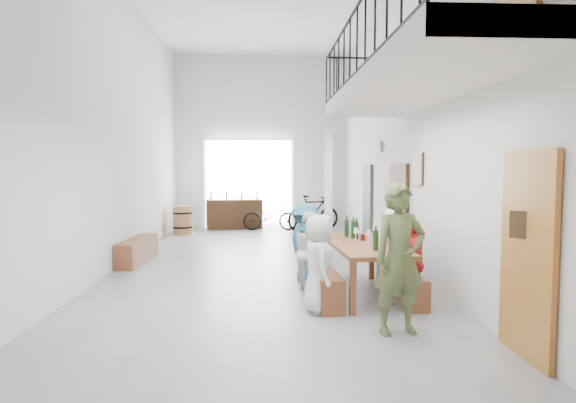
{
  "coord_description": "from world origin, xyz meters",
  "views": [
    {
      "loc": [
        0.06,
        -9.53,
        1.92
      ],
      "look_at": [
        0.53,
        -0.5,
        1.29
      ],
      "focal_mm": 30.0,
      "sensor_mm": 36.0,
      "label": 1
    }
  ],
  "objects": [
    {
      "name": "counter_bottles",
      "position": [
        -0.85,
        5.64,
        1.06
      ],
      "size": [
        1.5,
        0.21,
        0.28
      ],
      "color": "black",
      "rests_on": "serving_counter"
    },
    {
      "name": "balcony",
      "position": [
        1.98,
        -3.13,
        2.96
      ],
      "size": [
        1.52,
        5.62,
        4.0
      ],
      "color": "silver",
      "rests_on": "ground"
    },
    {
      "name": "guest_left_d",
      "position": [
        0.76,
        -1.58,
        0.67
      ],
      "size": [
        0.79,
        0.99,
        1.34
      ],
      "primitive_type": "imported",
      "rotation": [
        0.0,
        0.0,
        1.96
      ],
      "color": "#25617B",
      "rests_on": "ground"
    },
    {
      "name": "bicycle_far",
      "position": [
        1.6,
        5.06,
        0.55
      ],
      "size": [
        1.85,
        1.27,
        1.09
      ],
      "primitive_type": "imported",
      "rotation": [
        0.0,
        0.0,
        2.03
      ],
      "color": "black",
      "rests_on": "ground"
    },
    {
      "name": "guest_left_a",
      "position": [
        0.79,
        -3.25,
        0.65
      ],
      "size": [
        0.45,
        0.66,
        1.31
      ],
      "primitive_type": "imported",
      "rotation": [
        0.0,
        0.0,
        1.62
      ],
      "color": "silver",
      "rests_on": "ground"
    },
    {
      "name": "room_walls",
      "position": [
        0.0,
        0.0,
        3.55
      ],
      "size": [
        12.0,
        12.0,
        12.0
      ],
      "color": "silver",
      "rests_on": "ground"
    },
    {
      "name": "tasting_table",
      "position": [
        1.57,
        -2.41,
        0.71
      ],
      "size": [
        1.05,
        2.35,
        0.79
      ],
      "rotation": [
        0.0,
        0.0,
        0.05
      ],
      "color": "brown",
      "rests_on": "ground"
    },
    {
      "name": "host_standing",
      "position": [
        1.63,
        -4.13,
        0.87
      ],
      "size": [
        0.71,
        0.53,
        1.74
      ],
      "primitive_type": "imported",
      "rotation": [
        0.0,
        0.0,
        0.2
      ],
      "color": "#4C5831",
      "rests_on": "ground"
    },
    {
      "name": "serving_counter",
      "position": [
        -0.85,
        5.65,
        0.46
      ],
      "size": [
        1.78,
        0.67,
        0.92
      ],
      "primitive_type": "cube",
      "rotation": [
        0.0,
        0.0,
        0.11
      ],
      "color": "#3D200F",
      "rests_on": "ground"
    },
    {
      "name": "oak_barrel",
      "position": [
        -2.28,
        4.48,
        0.41
      ],
      "size": [
        0.56,
        0.56,
        0.82
      ],
      "color": "#9C6B3F",
      "rests_on": "ground"
    },
    {
      "name": "guest_right_c",
      "position": [
        2.19,
        -1.77,
        0.62
      ],
      "size": [
        0.55,
        0.7,
        1.25
      ],
      "primitive_type": "imported",
      "rotation": [
        0.0,
        0.0,
        -1.86
      ],
      "color": "silver",
      "rests_on": "ground"
    },
    {
      "name": "right_wall_decor",
      "position": [
        2.7,
        -1.87,
        1.74
      ],
      "size": [
        0.07,
        8.28,
        5.07
      ],
      "color": "#9F6425",
      "rests_on": "ground"
    },
    {
      "name": "floor",
      "position": [
        0.0,
        0.0,
        0.0
      ],
      "size": [
        12.0,
        12.0,
        0.0
      ],
      "primitive_type": "plane",
      "color": "slate",
      "rests_on": "ground"
    },
    {
      "name": "bench_inner",
      "position": [
        0.89,
        -2.49,
        0.23
      ],
      "size": [
        0.47,
        2.03,
        0.46
      ],
      "primitive_type": "cube",
      "rotation": [
        0.0,
        0.0,
        0.07
      ],
      "color": "brown",
      "rests_on": "ground"
    },
    {
      "name": "guest_left_c",
      "position": [
        0.79,
        -2.11,
        0.62
      ],
      "size": [
        0.56,
        0.67,
        1.24
      ],
      "primitive_type": "imported",
      "rotation": [
        0.0,
        0.0,
        1.74
      ],
      "color": "silver",
      "rests_on": "ground"
    },
    {
      "name": "potted_plant",
      "position": [
        2.45,
        0.27,
        0.23
      ],
      "size": [
        0.43,
        0.38,
        0.46
      ],
      "primitive_type": "imported",
      "rotation": [
        0.0,
        0.0,
        -0.05
      ],
      "color": "#19501C",
      "rests_on": "ground"
    },
    {
      "name": "guest_right_b",
      "position": [
        2.21,
        -2.34,
        0.59
      ],
      "size": [
        0.76,
        1.14,
        1.18
      ],
      "primitive_type": "imported",
      "rotation": [
        0.0,
        0.0,
        -1.99
      ],
      "color": "black",
      "rests_on": "ground"
    },
    {
      "name": "side_bench",
      "position": [
        -2.5,
        0.29,
        0.24
      ],
      "size": [
        0.48,
        1.73,
        0.48
      ],
      "primitive_type": "cube",
      "rotation": [
        0.0,
        0.0,
        -0.06
      ],
      "color": "brown",
      "rests_on": "ground"
    },
    {
      "name": "bench_wall",
      "position": [
        2.12,
        -2.51,
        0.21
      ],
      "size": [
        0.29,
        1.84,
        0.42
      ],
      "primitive_type": "cube",
      "rotation": [
        0.0,
        0.0,
        0.03
      ],
      "color": "brown",
      "rests_on": "ground"
    },
    {
      "name": "tableware",
      "position": [
        1.58,
        -2.36,
        0.93
      ],
      "size": [
        0.57,
        1.8,
        0.35
      ],
      "color": "black",
      "rests_on": "tasting_table"
    },
    {
      "name": "gateway_portal",
      "position": [
        -0.4,
        5.94,
        1.4
      ],
      "size": [
        2.8,
        0.08,
        2.8
      ],
      "primitive_type": "cube",
      "color": "white",
      "rests_on": "ground"
    },
    {
      "name": "guest_right_a",
      "position": [
        2.18,
        -2.95,
        0.6
      ],
      "size": [
        0.4,
        0.73,
        1.19
      ],
      "primitive_type": "imported",
      "rotation": [
        0.0,
        0.0,
        -1.73
      ],
      "color": "red",
      "rests_on": "ground"
    },
    {
      "name": "bicycle_near",
      "position": [
        0.27,
        5.18,
        0.44
      ],
      "size": [
        1.71,
        0.7,
        0.88
      ],
      "primitive_type": "imported",
      "rotation": [
        0.0,
        0.0,
        1.5
      ],
      "color": "black",
      "rests_on": "ground"
    },
    {
      "name": "guest_left_b",
      "position": [
        0.78,
        -2.64,
        0.55
      ],
      "size": [
        0.29,
        0.42,
        1.1
      ],
      "primitive_type": "imported",
      "rotation": [
        0.0,
        0.0,
        1.5
      ],
      "color": "#25617B",
      "rests_on": "ground"
    }
  ]
}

